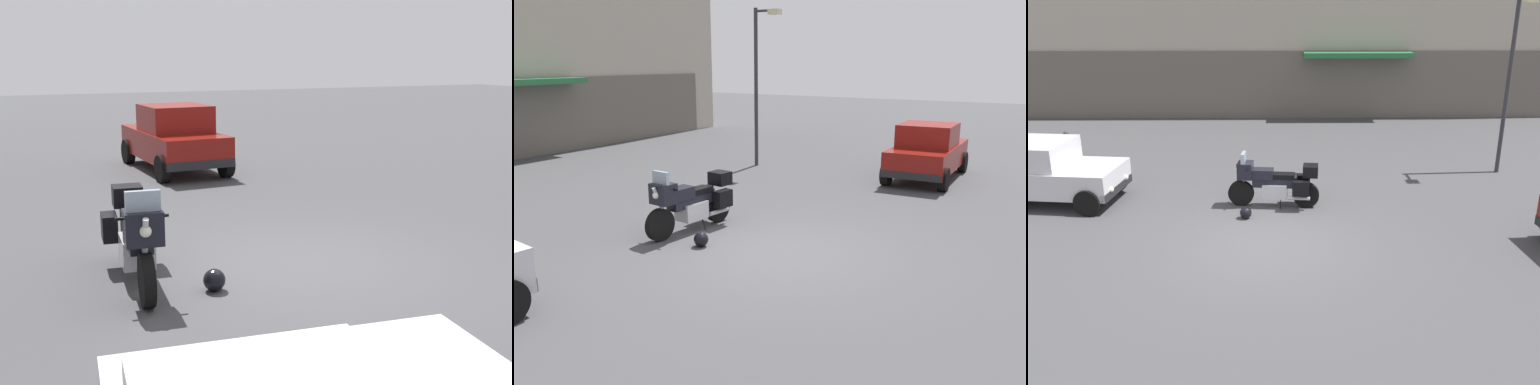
% 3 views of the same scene
% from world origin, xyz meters
% --- Properties ---
extents(ground_plane, '(80.00, 80.00, 0.00)m').
position_xyz_m(ground_plane, '(0.00, 0.00, 0.00)').
color(ground_plane, '#424244').
extents(motorcycle, '(2.26, 0.83, 1.36)m').
position_xyz_m(motorcycle, '(0.19, 2.26, 0.62)').
color(motorcycle, black).
rests_on(motorcycle, ground).
extents(helmet, '(0.28, 0.28, 0.28)m').
position_xyz_m(helmet, '(-0.50, 1.47, 0.14)').
color(helmet, black).
rests_on(helmet, ground).
extents(car_hatchback_near, '(3.94, 1.97, 1.64)m').
position_xyz_m(car_hatchback_near, '(7.70, -0.40, 0.81)').
color(car_hatchback_near, maroon).
rests_on(car_hatchback_near, ground).
extents(streetlamp_curbside, '(0.28, 0.94, 5.02)m').
position_xyz_m(streetlamp_curbside, '(6.78, 4.88, 3.03)').
color(streetlamp_curbside, '#2D2D33').
rests_on(streetlamp_curbside, ground).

